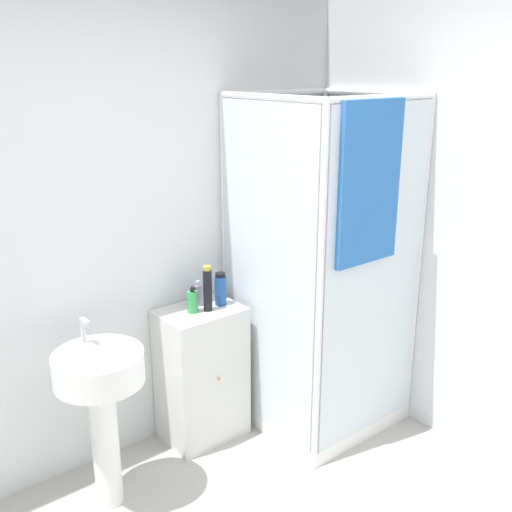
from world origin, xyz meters
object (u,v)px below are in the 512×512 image
Objects in this scene: soap_dispenser at (192,302)px; shampoo_bottle_tall_black at (208,289)px; shampoo_bottle_blue at (221,289)px; lotion_bottle_white at (197,294)px; sink at (101,391)px.

shampoo_bottle_tall_black is (0.08, -0.03, 0.07)m from soap_dispenser.
shampoo_bottle_blue is (0.11, 0.03, -0.04)m from shampoo_bottle_tall_black.
shampoo_bottle_blue is at bearing -37.02° from lotion_bottle_white.
shampoo_bottle_blue reaches higher than lotion_bottle_white.
shampoo_bottle_tall_black is at bearing 11.64° from sink.
lotion_bottle_white is (0.73, 0.26, 0.24)m from sink.
shampoo_bottle_tall_black reaches higher than lotion_bottle_white.
shampoo_bottle_blue is 1.25× the size of lotion_bottle_white.
soap_dispenser is at bearing -136.06° from lotion_bottle_white.
sink is 5.03× the size of shampoo_bottle_blue.
sink is 0.72m from soap_dispenser.
lotion_bottle_white is at bearing 91.55° from shampoo_bottle_tall_black.
shampoo_bottle_tall_black reaches higher than shampoo_bottle_blue.
sink is 6.30× the size of soap_dispenser.
sink is 6.28× the size of lotion_bottle_white.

